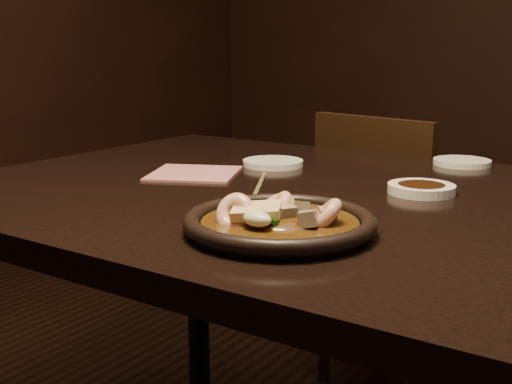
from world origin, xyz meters
The scene contains 9 objects.
table centered at (0.00, 0.00, 0.67)m, with size 1.60×0.90×0.75m.
chair centered at (-0.29, 0.71, 0.44)m, with size 0.45×0.45×0.81m.
plate centered at (-0.08, -0.25, 0.76)m, with size 0.26×0.26×0.03m.
stirfry centered at (-0.08, -0.25, 0.77)m, with size 0.16×0.12×0.06m.
soy_dish centered at (0.00, 0.09, 0.76)m, with size 0.11×0.11×0.02m, color white.
saucer_left centered at (-0.35, 0.16, 0.76)m, with size 0.12×0.12×0.01m, color white.
saucer_right centered at (-0.02, 0.39, 0.76)m, with size 0.12×0.12×0.01m, color white.
chopsticks centered at (-0.24, -0.06, 0.75)m, with size 0.13×0.24×0.01m.
napkin centered at (-0.42, 0.00, 0.75)m, with size 0.16×0.16×0.00m, color #AB696A.
Camera 1 is at (0.35, -0.94, 0.99)m, focal length 45.00 mm.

